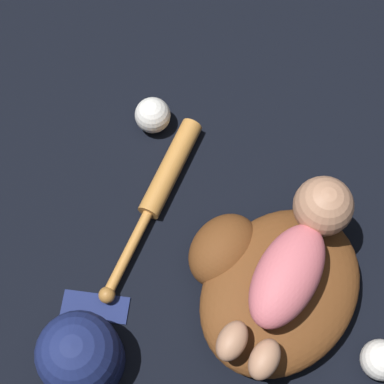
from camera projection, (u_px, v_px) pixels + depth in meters
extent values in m
plane|color=black|center=(276.00, 306.00, 1.24)|extent=(6.00, 6.00, 0.00)
ellipsoid|color=brown|center=(280.00, 290.00, 1.20)|extent=(0.39, 0.33, 0.11)
ellipsoid|color=brown|center=(224.00, 250.00, 1.23)|extent=(0.17, 0.15, 0.11)
ellipsoid|color=#D16670|center=(287.00, 275.00, 1.11)|extent=(0.23, 0.16, 0.09)
sphere|color=tan|center=(323.00, 206.00, 1.15)|extent=(0.11, 0.11, 0.11)
ellipsoid|color=tan|center=(233.00, 342.00, 1.09)|extent=(0.08, 0.07, 0.05)
ellipsoid|color=tan|center=(264.00, 359.00, 1.07)|extent=(0.08, 0.07, 0.05)
cylinder|color=#C6843D|center=(171.00, 168.00, 1.34)|extent=(0.23, 0.13, 0.05)
cylinder|color=#C6843D|center=(128.00, 253.00, 1.26)|extent=(0.18, 0.09, 0.02)
sphere|color=#A97034|center=(107.00, 295.00, 1.23)|extent=(0.03, 0.03, 0.03)
sphere|color=white|center=(153.00, 115.00, 1.37)|extent=(0.08, 0.08, 0.08)
sphere|color=white|center=(381.00, 360.00, 1.17)|extent=(0.08, 0.08, 0.08)
cylinder|color=navy|center=(83.00, 358.00, 1.18)|extent=(0.15, 0.15, 0.06)
sphere|color=navy|center=(78.00, 354.00, 1.13)|extent=(0.15, 0.15, 0.15)
cube|color=navy|center=(95.00, 307.00, 1.24)|extent=(0.12, 0.13, 0.01)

